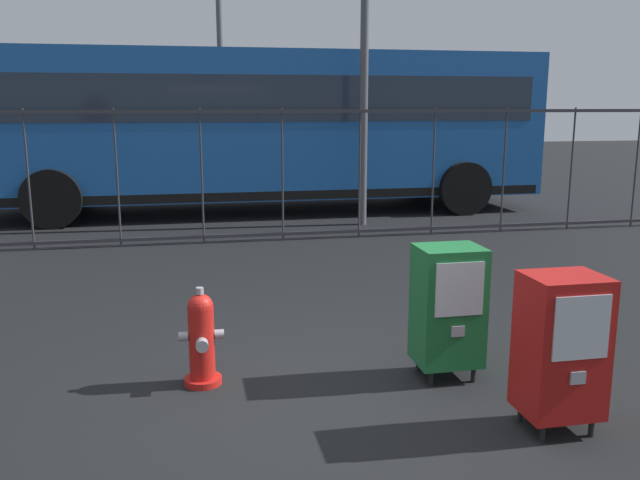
{
  "coord_description": "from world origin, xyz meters",
  "views": [
    {
      "loc": [
        -0.8,
        -4.32,
        2.05
      ],
      "look_at": [
        0.3,
        1.2,
        0.9
      ],
      "focal_mm": 37.32,
      "sensor_mm": 36.0,
      "label": 1
    }
  ],
  "objects": [
    {
      "name": "ground_plane",
      "position": [
        0.0,
        0.0,
        0.0
      ],
      "size": [
        60.0,
        60.0,
        0.0
      ],
      "primitive_type": "plane",
      "color": "black"
    },
    {
      "name": "fire_hydrant",
      "position": [
        -0.75,
        0.42,
        0.35
      ],
      "size": [
        0.33,
        0.31,
        0.75
      ],
      "color": "red",
      "rests_on": "ground_plane"
    },
    {
      "name": "newspaper_box_primary",
      "position": [
        1.08,
        0.19,
        0.57
      ],
      "size": [
        0.48,
        0.42,
        1.02
      ],
      "color": "black",
      "rests_on": "ground_plane"
    },
    {
      "name": "newspaper_box_secondary",
      "position": [
        1.46,
        -0.74,
        0.57
      ],
      "size": [
        0.48,
        0.42,
        1.02
      ],
      "color": "black",
      "rests_on": "ground_plane"
    },
    {
      "name": "fence_barrier",
      "position": [
        0.0,
        5.6,
        1.02
      ],
      "size": [
        18.03,
        0.04,
        2.0
      ],
      "color": "#2D2D33",
      "rests_on": "ground_plane"
    },
    {
      "name": "bus_near",
      "position": [
        0.62,
        8.6,
        1.71
      ],
      "size": [
        10.51,
        2.81,
        3.0
      ],
      "rotation": [
        0.0,
        0.0,
        -0.0
      ],
      "color": "#19519E",
      "rests_on": "ground_plane"
    }
  ]
}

